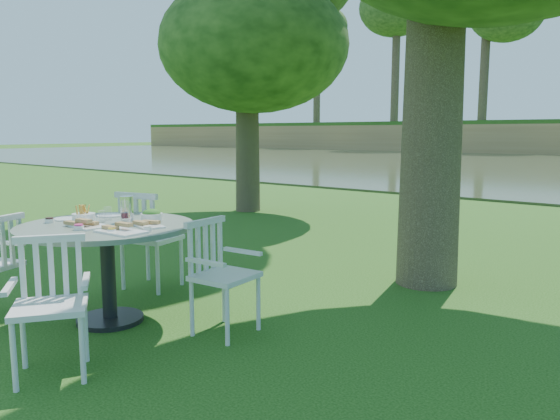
% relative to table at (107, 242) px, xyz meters
% --- Properties ---
extents(ground, '(140.00, 140.00, 0.00)m').
position_rel_table_xyz_m(ground, '(0.60, 1.38, -0.69)').
color(ground, '#143D0C').
rests_on(ground, ground).
extents(table, '(1.45, 1.45, 0.85)m').
position_rel_table_xyz_m(table, '(0.00, 0.00, 0.00)').
color(table, black).
rests_on(table, ground).
extents(chair_ne, '(0.48, 0.50, 0.92)m').
position_rel_table_xyz_m(chair_ne, '(0.87, 0.43, -0.16)').
color(chair_ne, silver).
rests_on(chair_ne, ground).
extents(chair_nw, '(0.61, 0.59, 1.01)m').
position_rel_table_xyz_m(chair_nw, '(-0.54, 0.79, -0.10)').
color(chair_nw, silver).
rests_on(chair_nw, ground).
extents(chair_se, '(0.62, 0.63, 0.92)m').
position_rel_table_xyz_m(chair_se, '(0.55, -0.80, -0.15)').
color(chair_se, silver).
rests_on(chair_se, ground).
extents(tableware, '(1.25, 0.79, 0.22)m').
position_rel_table_xyz_m(tableware, '(-0.01, 0.08, 0.20)').
color(tableware, white).
rests_on(tableware, table).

